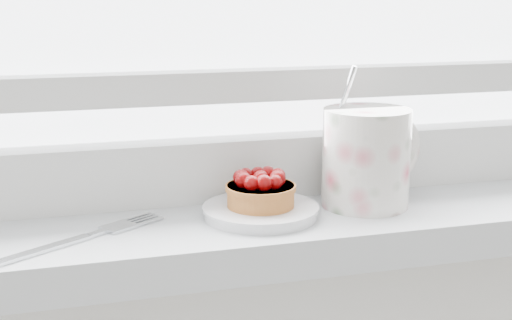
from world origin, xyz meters
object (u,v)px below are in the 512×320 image
object	(u,v)px
raspberry_tart	(261,190)
floral_mug	(368,155)
fork	(73,241)
saucer	(261,211)

from	to	relation	value
raspberry_tart	floral_mug	size ratio (longest dim) A/B	0.48
floral_mug	fork	world-z (taller)	floral_mug
raspberry_tart	fork	xyz separation A→B (m)	(-0.19, -0.03, -0.03)
saucer	raspberry_tart	xyz separation A→B (m)	(-0.00, 0.00, 0.02)
saucer	fork	world-z (taller)	saucer
raspberry_tart	floral_mug	world-z (taller)	floral_mug
fork	saucer	bearing A→B (deg)	7.74
floral_mug	raspberry_tart	bearing A→B (deg)	-175.70
floral_mug	fork	size ratio (longest dim) A/B	0.84
saucer	fork	xyz separation A→B (m)	(-0.20, -0.03, -0.00)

